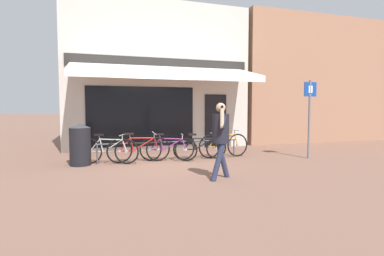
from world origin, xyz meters
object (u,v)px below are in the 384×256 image
at_px(bicycle_purple, 168,149).
at_px(litter_bin, 80,144).
at_px(pedestrian_adult, 221,133).
at_px(bicycle_red, 139,149).
at_px(bicycle_orange, 224,145).
at_px(bicycle_black, 200,148).
at_px(parking_sign, 310,111).
at_px(bicycle_silver, 108,150).

distance_m(bicycle_purple, litter_bin, 2.45).
bearing_deg(pedestrian_adult, bicycle_red, -67.00).
xyz_separation_m(bicycle_orange, pedestrian_adult, (-1.24, -2.64, 0.63)).
bearing_deg(bicycle_black, bicycle_orange, 10.59).
height_order(bicycle_purple, litter_bin, litter_bin).
relative_size(bicycle_purple, bicycle_orange, 0.96).
height_order(bicycle_orange, litter_bin, litter_bin).
height_order(bicycle_purple, bicycle_black, bicycle_purple).
distance_m(bicycle_black, parking_sign, 3.57).
relative_size(bicycle_black, litter_bin, 1.48).
bearing_deg(pedestrian_adult, bicycle_purple, -83.48).
bearing_deg(bicycle_silver, parking_sign, 13.79).
bearing_deg(pedestrian_adult, bicycle_black, -105.29).
bearing_deg(bicycle_red, parking_sign, -11.42).
bearing_deg(parking_sign, bicycle_red, 170.16).
xyz_separation_m(litter_bin, parking_sign, (6.71, -0.94, 0.91)).
xyz_separation_m(bicycle_silver, parking_sign, (5.98, -0.93, 1.10)).
bearing_deg(litter_bin, bicycle_black, -1.55).
bearing_deg(litter_bin, bicycle_silver, -0.56).
distance_m(bicycle_purple, bicycle_black, 0.99).
bearing_deg(bicycle_black, pedestrian_adult, -96.15).
bearing_deg(pedestrian_adult, parking_sign, -161.57).
relative_size(bicycle_black, bicycle_orange, 0.97).
bearing_deg(bicycle_red, litter_bin, 176.69).
relative_size(bicycle_silver, bicycle_purple, 0.98).
bearing_deg(parking_sign, pedestrian_adult, -155.43).
bearing_deg(bicycle_purple, bicycle_orange, 23.40).
distance_m(bicycle_red, litter_bin, 1.60).
height_order(bicycle_red, bicycle_orange, bicycle_orange).
bearing_deg(bicycle_silver, litter_bin, -157.93).
xyz_separation_m(bicycle_red, bicycle_black, (1.84, -0.05, -0.03)).
bearing_deg(parking_sign, bicycle_silver, 171.16).
relative_size(bicycle_silver, bicycle_red, 0.89).
bearing_deg(bicycle_orange, bicycle_silver, 175.50).
relative_size(bicycle_purple, bicycle_black, 0.99).
distance_m(litter_bin, parking_sign, 6.83).
bearing_deg(bicycle_purple, bicycle_red, -158.28).
relative_size(bicycle_red, bicycle_orange, 1.05).
relative_size(bicycle_purple, pedestrian_adult, 0.99).
distance_m(bicycle_purple, pedestrian_adult, 2.73).
distance_m(bicycle_silver, bicycle_black, 2.70).
height_order(bicycle_red, litter_bin, litter_bin).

